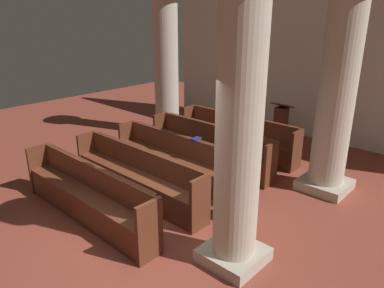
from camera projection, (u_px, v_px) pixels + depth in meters
name	position (u px, v px, depth m)	size (l,w,h in m)	color
ground_plane	(149.00, 233.00, 5.63)	(19.20, 19.20, 0.00)	brown
back_wall	(331.00, 53.00, 9.06)	(10.00, 0.16, 4.50)	silver
pew_row_0	(237.00, 133.00, 8.71)	(3.16, 0.46, 0.90)	brown
pew_row_1	(210.00, 144.00, 8.00)	(3.16, 0.46, 0.90)	brown
pew_row_2	(177.00, 157.00, 7.29)	(3.16, 0.47, 0.90)	brown
pew_row_3	(136.00, 173.00, 6.58)	(3.16, 0.46, 0.90)	brown
pew_row_4	(87.00, 192.00, 5.87)	(3.16, 0.46, 0.90)	brown
pillar_aisle_side	(338.00, 85.00, 6.37)	(0.94, 0.94, 3.88)	#B6AD9A
pillar_far_side	(166.00, 60.00, 9.63)	(0.94, 0.94, 3.88)	#B6AD9A
pillar_aisle_rear	(239.00, 120.00, 4.34)	(0.85, 0.85, 3.88)	#B6AD9A
lectern	(280.00, 126.00, 9.36)	(0.48, 0.45, 1.08)	#492215
hymn_book	(196.00, 139.00, 7.06)	(0.14, 0.20, 0.03)	navy
kneeler_box_blue	(230.00, 212.00, 5.96)	(0.43, 0.25, 0.27)	navy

